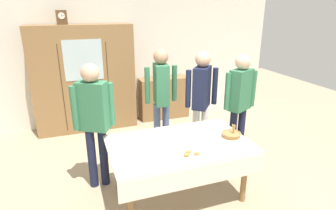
% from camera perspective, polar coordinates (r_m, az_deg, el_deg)
% --- Properties ---
extents(ground_plane, '(12.00, 12.00, 0.00)m').
position_cam_1_polar(ground_plane, '(3.93, 1.02, -16.05)').
color(ground_plane, tan).
rests_on(ground_plane, ground).
extents(back_wall, '(6.40, 0.10, 2.70)m').
position_cam_1_polar(back_wall, '(5.83, -8.24, 10.01)').
color(back_wall, silver).
rests_on(back_wall, ground).
extents(dining_table, '(1.68, 1.04, 0.74)m').
position_cam_1_polar(dining_table, '(3.41, 2.50, -9.41)').
color(dining_table, olive).
rests_on(dining_table, ground).
extents(wall_cabinet, '(1.85, 0.46, 1.99)m').
position_cam_1_polar(wall_cabinet, '(5.51, -16.65, 5.08)').
color(wall_cabinet, olive).
rests_on(wall_cabinet, ground).
extents(mantel_clock, '(0.18, 0.11, 0.24)m').
position_cam_1_polar(mantel_clock, '(5.35, -20.88, 16.38)').
color(mantel_clock, brown).
rests_on(mantel_clock, wall_cabinet).
extents(bookshelf_low, '(1.04, 0.35, 0.88)m').
position_cam_1_polar(bookshelf_low, '(5.99, -0.83, 1.47)').
color(bookshelf_low, olive).
rests_on(bookshelf_low, ground).
extents(book_stack, '(0.17, 0.22, 0.12)m').
position_cam_1_polar(book_stack, '(5.86, -0.85, 6.15)').
color(book_stack, '#3D754C').
rests_on(book_stack, bookshelf_low).
extents(tea_cup_near_right, '(0.13, 0.13, 0.06)m').
position_cam_1_polar(tea_cup_near_right, '(3.28, 2.37, -8.15)').
color(tea_cup_near_right, white).
rests_on(tea_cup_near_right, dining_table).
extents(tea_cup_far_right, '(0.13, 0.13, 0.06)m').
position_cam_1_polar(tea_cup_far_right, '(3.47, 0.82, -6.54)').
color(tea_cup_far_right, silver).
rests_on(tea_cup_far_right, dining_table).
extents(tea_cup_mid_left, '(0.13, 0.13, 0.06)m').
position_cam_1_polar(tea_cup_mid_left, '(3.72, 9.36, -4.93)').
color(tea_cup_mid_left, white).
rests_on(tea_cup_mid_left, dining_table).
extents(tea_cup_front_edge, '(0.13, 0.13, 0.06)m').
position_cam_1_polar(tea_cup_front_edge, '(3.40, -6.50, -7.18)').
color(tea_cup_front_edge, silver).
rests_on(tea_cup_front_edge, dining_table).
extents(tea_cup_mid_right, '(0.13, 0.13, 0.06)m').
position_cam_1_polar(tea_cup_mid_right, '(2.92, -6.01, -11.98)').
color(tea_cup_mid_right, white).
rests_on(tea_cup_mid_right, dining_table).
extents(bread_basket, '(0.24, 0.24, 0.16)m').
position_cam_1_polar(bread_basket, '(3.61, 12.82, -5.85)').
color(bread_basket, '#9E7542').
rests_on(bread_basket, dining_table).
extents(pastry_plate, '(0.28, 0.28, 0.05)m').
position_cam_1_polar(pastry_plate, '(3.11, 4.78, -10.12)').
color(pastry_plate, white).
rests_on(pastry_plate, dining_table).
extents(spoon_mid_left, '(0.12, 0.02, 0.01)m').
position_cam_1_polar(spoon_mid_left, '(3.64, 0.10, -5.64)').
color(spoon_mid_left, silver).
rests_on(spoon_mid_left, dining_table).
extents(spoon_far_left, '(0.12, 0.02, 0.01)m').
position_cam_1_polar(spoon_far_left, '(3.31, -3.06, -8.37)').
color(spoon_far_left, silver).
rests_on(spoon_far_left, dining_table).
extents(person_behind_table_left, '(0.52, 0.36, 1.66)m').
position_cam_1_polar(person_behind_table_left, '(3.59, -14.88, -2.01)').
color(person_behind_table_left, '#191E38').
rests_on(person_behind_table_left, ground).
extents(person_behind_table_right, '(0.52, 0.38, 1.69)m').
position_cam_1_polar(person_behind_table_right, '(4.35, -1.41, 2.75)').
color(person_behind_table_right, slate).
rests_on(person_behind_table_right, ground).
extents(person_beside_shelf, '(0.52, 0.34, 1.65)m').
position_cam_1_polar(person_beside_shelf, '(4.30, 14.45, 1.49)').
color(person_beside_shelf, '#191E38').
rests_on(person_beside_shelf, ground).
extents(person_near_right_end, '(0.52, 0.40, 1.68)m').
position_cam_1_polar(person_near_right_end, '(4.23, 6.84, 2.03)').
color(person_near_right_end, silver).
rests_on(person_near_right_end, ground).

